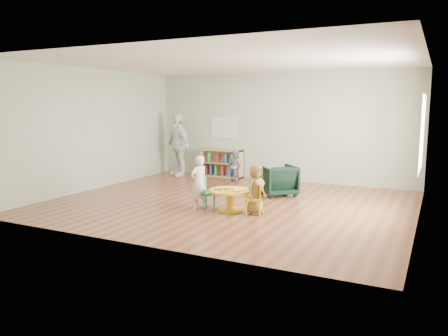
% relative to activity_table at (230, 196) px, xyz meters
% --- Properties ---
extents(room, '(7.10, 7.00, 2.80)m').
position_rel_activity_table_xyz_m(room, '(-0.29, 0.60, 1.61)').
color(room, brown).
rests_on(room, ground).
extents(activity_table, '(0.80, 0.80, 0.45)m').
position_rel_activity_table_xyz_m(activity_table, '(0.00, 0.00, 0.00)').
color(activity_table, yellow).
rests_on(activity_table, ground).
extents(kid_chair_left, '(0.36, 0.36, 0.56)m').
position_rel_activity_table_xyz_m(kid_chair_left, '(-0.58, 0.04, 0.02)').
color(kid_chair_left, '#167B61').
rests_on(kid_chair_left, ground).
extents(kid_chair_right, '(0.40, 0.40, 0.57)m').
position_rel_activity_table_xyz_m(kid_chair_right, '(0.52, -0.04, 0.03)').
color(kid_chair_right, yellow).
rests_on(kid_chair_right, ground).
extents(bookshelf, '(1.20, 0.30, 0.75)m').
position_rel_activity_table_xyz_m(bookshelf, '(-1.91, 3.45, 0.09)').
color(bookshelf, tan).
rests_on(bookshelf, ground).
extents(alphabet_poster, '(0.74, 0.01, 0.54)m').
position_rel_activity_table_xyz_m(alphabet_poster, '(-1.90, 3.58, 1.07)').
color(alphabet_poster, white).
rests_on(alphabet_poster, ground).
extents(armchair, '(1.03, 1.03, 0.67)m').
position_rel_activity_table_xyz_m(armchair, '(0.33, 1.73, 0.06)').
color(armchair, black).
rests_on(armchair, ground).
extents(child_left, '(0.36, 0.43, 1.02)m').
position_rel_activity_table_xyz_m(child_left, '(-0.62, -0.09, 0.23)').
color(child_left, white).
rests_on(child_left, ground).
extents(child_right, '(0.40, 0.51, 0.92)m').
position_rel_activity_table_xyz_m(child_right, '(0.52, -0.01, 0.18)').
color(child_right, gold).
rests_on(child_right, ground).
extents(toddler, '(0.48, 0.44, 0.80)m').
position_rel_activity_table_xyz_m(toddler, '(-1.30, 2.98, 0.12)').
color(toddler, '#171F3B').
rests_on(toddler, ground).
extents(adult_caretaker, '(1.09, 0.85, 1.73)m').
position_rel_activity_table_xyz_m(adult_caretaker, '(-3.07, 3.05, 0.59)').
color(adult_caretaker, white).
rests_on(adult_caretaker, ground).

